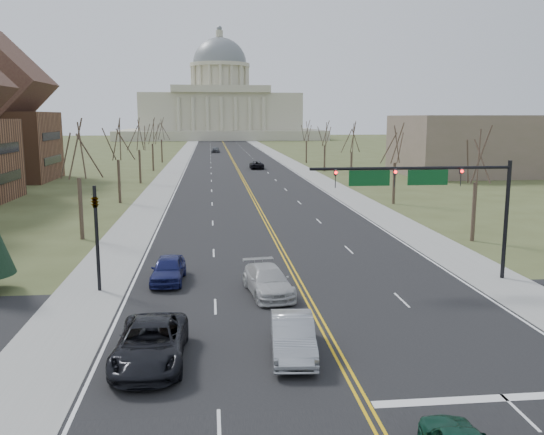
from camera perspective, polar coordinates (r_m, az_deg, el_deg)
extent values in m
plane|color=#444B25|center=(21.78, 8.52, -16.72)|extent=(600.00, 600.00, 0.00)
cube|color=black|center=(129.27, -3.86, 5.59)|extent=(20.00, 380.00, 0.01)
cube|color=black|center=(27.12, 5.28, -11.12)|extent=(120.00, 14.00, 0.01)
cube|color=gray|center=(129.35, -9.20, 5.49)|extent=(4.00, 380.00, 0.03)
cube|color=gray|center=(130.29, 1.45, 5.65)|extent=(4.00, 380.00, 0.03)
cube|color=gold|center=(129.27, -3.86, 5.59)|extent=(0.42, 380.00, 0.01)
cube|color=silver|center=(129.25, -8.22, 5.51)|extent=(0.15, 380.00, 0.01)
cube|color=silver|center=(130.02, 0.48, 5.64)|extent=(0.15, 380.00, 0.01)
cube|color=silver|center=(22.66, 22.04, -16.22)|extent=(9.50, 0.50, 0.01)
cube|color=#B6B298|center=(268.96, -5.09, 8.24)|extent=(90.00, 60.00, 4.00)
cube|color=#B6B298|center=(268.86, -5.12, 10.37)|extent=(70.00, 40.00, 16.00)
cube|color=#B6B298|center=(248.63, -5.06, 12.60)|extent=(42.00, 3.00, 3.00)
cylinder|color=#B6B298|center=(269.34, -5.17, 13.35)|extent=(24.00, 24.00, 12.00)
cylinder|color=#B6B298|center=(269.84, -5.19, 14.79)|extent=(27.00, 27.00, 1.60)
ellipsoid|color=slate|center=(269.90, -5.19, 14.96)|extent=(24.00, 24.00, 22.80)
cylinder|color=#B6B298|center=(271.35, -5.24, 17.67)|extent=(3.20, 3.20, 3.00)
sphere|color=slate|center=(271.67, -5.25, 18.15)|extent=(2.40, 2.40, 2.40)
cylinder|color=black|center=(37.30, 22.17, -0.27)|extent=(0.24, 0.24, 7.20)
cylinder|color=black|center=(34.45, 13.66, 4.77)|extent=(12.00, 0.18, 0.18)
imported|color=black|center=(35.62, 18.18, 3.83)|extent=(0.35, 0.40, 1.10)
sphere|color=#FF0C0C|center=(35.46, 18.31, 4.37)|extent=(0.18, 0.18, 0.18)
imported|color=black|center=(34.18, 12.04, 3.87)|extent=(0.35, 0.40, 1.10)
sphere|color=#FF0C0C|center=(34.00, 12.14, 4.43)|extent=(0.18, 0.18, 0.18)
imported|color=black|center=(33.26, 6.29, 3.87)|extent=(0.35, 0.40, 1.10)
sphere|color=#FF0C0C|center=(33.08, 6.36, 4.44)|extent=(0.18, 0.18, 0.18)
cube|color=#0C4C1E|center=(34.85, 15.18, 3.86)|extent=(2.40, 0.12, 0.90)
cube|color=#0C4C1E|center=(33.74, 9.62, 3.87)|extent=(2.40, 0.12, 0.90)
cylinder|color=black|center=(33.60, -16.95, -2.06)|extent=(0.20, 0.20, 6.00)
imported|color=black|center=(33.23, -17.14, 1.66)|extent=(0.32, 0.36, 0.99)
cylinder|color=#392921|center=(48.08, 19.36, 0.52)|extent=(0.32, 0.32, 4.68)
cylinder|color=#392921|center=(48.48, -18.42, 0.81)|extent=(0.32, 0.32, 4.95)
cylinder|color=#392921|center=(66.51, 12.00, 3.33)|extent=(0.32, 0.32, 4.68)
cylinder|color=#392921|center=(67.99, -14.90, 3.47)|extent=(0.32, 0.32, 4.95)
cylinder|color=#392921|center=(85.65, 7.86, 4.88)|extent=(0.32, 0.32, 4.68)
cylinder|color=#392921|center=(87.72, -12.95, 4.93)|extent=(0.32, 0.32, 4.95)
cylinder|color=#392921|center=(105.11, 5.23, 5.85)|extent=(0.32, 0.32, 4.68)
cylinder|color=#392921|center=(107.55, -11.71, 5.85)|extent=(0.32, 0.32, 4.95)
cylinder|color=#392921|center=(124.74, 3.42, 6.51)|extent=(0.32, 0.32, 4.68)
cylinder|color=#392921|center=(127.43, -10.86, 6.49)|extent=(0.32, 0.32, 4.95)
cube|color=black|center=(72.97, -24.79, 3.60)|extent=(0.10, 9.80, 1.20)
cube|color=black|center=(72.73, -24.98, 6.21)|extent=(0.10, 9.80, 1.20)
cube|color=black|center=(96.16, -20.86, 5.36)|extent=(0.10, 9.80, 1.20)
cube|color=black|center=(95.98, -21.00, 7.54)|extent=(0.10, 9.80, 1.20)
cube|color=brown|center=(105.10, 19.45, 6.79)|extent=(25.00, 20.00, 10.00)
imported|color=#979A9E|center=(24.21, 2.07, -11.66)|extent=(2.09, 5.03, 1.62)
imported|color=black|center=(23.95, -11.95, -12.10)|extent=(2.85, 5.96, 1.64)
imported|color=#B4B4B4|center=(32.03, -0.41, -6.29)|extent=(2.86, 5.54, 1.54)
imported|color=navy|center=(34.94, -10.23, -5.05)|extent=(2.08, 4.68, 1.56)
imported|color=black|center=(109.99, -1.54, 5.25)|extent=(2.52, 5.44, 1.51)
imported|color=#565A5F|center=(160.83, -5.62, 6.71)|extent=(2.48, 5.01, 1.64)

